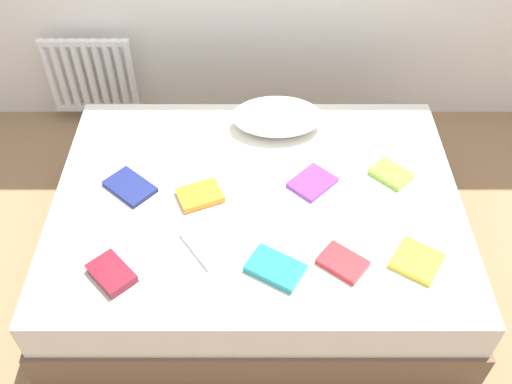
# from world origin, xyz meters

# --- Properties ---
(ground_plane) EXTENTS (8.00, 8.00, 0.00)m
(ground_plane) POSITION_xyz_m (0.00, 0.00, 0.00)
(ground_plane) COLOR #93704C
(bed) EXTENTS (2.00, 1.50, 0.50)m
(bed) POSITION_xyz_m (0.00, 0.00, 0.25)
(bed) COLOR brown
(bed) RESTS_ON ground
(radiator) EXTENTS (0.57, 0.04, 0.53)m
(radiator) POSITION_xyz_m (-1.07, 1.20, 0.37)
(radiator) COLOR white
(radiator) RESTS_ON ground
(pillow) EXTENTS (0.48, 0.31, 0.15)m
(pillow) POSITION_xyz_m (0.11, 0.52, 0.57)
(pillow) COLOR white
(pillow) RESTS_ON bed
(textbook_maroon) EXTENTS (0.24, 0.24, 0.04)m
(textbook_maroon) POSITION_xyz_m (-0.62, -0.47, 0.52)
(textbook_maroon) COLOR maroon
(textbook_maroon) RESTS_ON bed
(textbook_yellow) EXTENTS (0.26, 0.26, 0.03)m
(textbook_yellow) POSITION_xyz_m (0.69, -0.40, 0.51)
(textbook_yellow) COLOR yellow
(textbook_yellow) RESTS_ON bed
(textbook_purple) EXTENTS (0.26, 0.26, 0.02)m
(textbook_purple) POSITION_xyz_m (0.27, 0.08, 0.51)
(textbook_purple) COLOR purple
(textbook_purple) RESTS_ON bed
(textbook_orange) EXTENTS (0.25, 0.22, 0.03)m
(textbook_orange) POSITION_xyz_m (-0.27, -0.01, 0.52)
(textbook_orange) COLOR orange
(textbook_orange) RESTS_ON bed
(textbook_white) EXTENTS (0.27, 0.29, 0.02)m
(textbook_white) POSITION_xyz_m (-0.22, -0.30, 0.51)
(textbook_white) COLOR white
(textbook_white) RESTS_ON bed
(textbook_navy) EXTENTS (0.28, 0.28, 0.03)m
(textbook_navy) POSITION_xyz_m (-0.62, 0.05, 0.51)
(textbook_navy) COLOR navy
(textbook_navy) RESTS_ON bed
(textbook_red) EXTENTS (0.24, 0.23, 0.03)m
(textbook_red) POSITION_xyz_m (0.37, -0.41, 0.52)
(textbook_red) COLOR red
(textbook_red) RESTS_ON bed
(textbook_teal) EXTENTS (0.28, 0.25, 0.03)m
(textbook_teal) POSITION_xyz_m (0.08, -0.44, 0.52)
(textbook_teal) COLOR teal
(textbook_teal) RESTS_ON bed
(textbook_lime) EXTENTS (0.23, 0.23, 0.03)m
(textbook_lime) POSITION_xyz_m (0.67, 0.14, 0.52)
(textbook_lime) COLOR #8CC638
(textbook_lime) RESTS_ON bed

